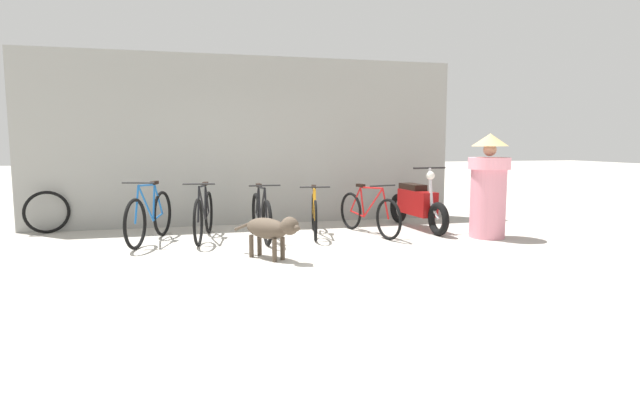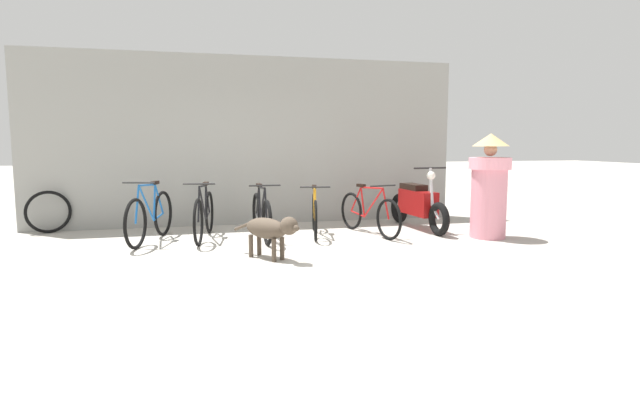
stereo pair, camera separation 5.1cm
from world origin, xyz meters
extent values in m
plane|color=#ADA89E|center=(0.00, 0.00, 0.00)|extent=(60.00, 60.00, 0.00)
cube|color=gray|center=(0.00, 3.11, 1.49)|extent=(7.65, 0.20, 2.99)
torus|color=black|center=(-1.77, 1.21, 0.35)|extent=(0.25, 0.69, 0.71)
torus|color=black|center=(-1.48, 2.20, 0.35)|extent=(0.25, 0.69, 0.71)
cylinder|color=#1959A5|center=(-1.66, 1.60, 0.59)|extent=(0.17, 0.50, 0.59)
cylinder|color=#1959A5|center=(-1.57, 1.88, 0.57)|extent=(0.06, 0.13, 0.54)
cylinder|color=#1959A5|center=(-1.64, 1.65, 0.85)|extent=(0.20, 0.58, 0.06)
cylinder|color=#1959A5|center=(-1.53, 2.02, 0.33)|extent=(0.14, 0.38, 0.08)
cylinder|color=#1959A5|center=(-1.52, 2.06, 0.59)|extent=(0.11, 0.30, 0.49)
cylinder|color=#1959A5|center=(-1.75, 1.29, 0.61)|extent=(0.08, 0.18, 0.52)
cube|color=black|center=(-1.56, 1.93, 0.86)|extent=(0.12, 0.19, 0.05)
cylinder|color=black|center=(-1.73, 1.36, 0.91)|extent=(0.45, 0.15, 0.02)
torus|color=black|center=(-0.93, 1.23, 0.34)|extent=(0.15, 0.68, 0.68)
torus|color=black|center=(-0.76, 2.26, 0.34)|extent=(0.15, 0.68, 0.68)
cylinder|color=black|center=(-0.87, 1.63, 0.56)|extent=(0.11, 0.52, 0.56)
cylinder|color=black|center=(-0.82, 1.93, 0.55)|extent=(0.05, 0.13, 0.52)
cylinder|color=black|center=(-0.86, 1.68, 0.82)|extent=(0.13, 0.60, 0.06)
cylinder|color=black|center=(-0.79, 2.07, 0.32)|extent=(0.09, 0.40, 0.08)
cylinder|color=black|center=(-0.78, 2.12, 0.57)|extent=(0.08, 0.31, 0.48)
cylinder|color=black|center=(-0.92, 1.31, 0.59)|extent=(0.06, 0.19, 0.50)
cube|color=black|center=(-0.81, 1.98, 0.83)|extent=(0.10, 0.19, 0.05)
cylinder|color=black|center=(-0.91, 1.39, 0.88)|extent=(0.46, 0.10, 0.02)
torus|color=black|center=(0.02, 1.04, 0.33)|extent=(0.08, 0.66, 0.66)
torus|color=black|center=(-0.02, 2.05, 0.33)|extent=(0.08, 0.66, 0.66)
cylinder|color=black|center=(0.01, 1.43, 0.55)|extent=(0.05, 0.50, 0.55)
cylinder|color=black|center=(0.00, 1.72, 0.53)|extent=(0.03, 0.13, 0.50)
cylinder|color=black|center=(0.01, 1.48, 0.79)|extent=(0.05, 0.58, 0.06)
cylinder|color=black|center=(-0.01, 1.86, 0.31)|extent=(0.04, 0.38, 0.08)
cylinder|color=black|center=(-0.01, 1.91, 0.55)|extent=(0.04, 0.30, 0.46)
cylinder|color=black|center=(0.02, 1.12, 0.57)|extent=(0.03, 0.18, 0.49)
cube|color=black|center=(0.00, 1.77, 0.81)|extent=(0.08, 0.18, 0.05)
cylinder|color=black|center=(0.02, 1.19, 0.85)|extent=(0.46, 0.04, 0.02)
torus|color=black|center=(0.77, 1.19, 0.31)|extent=(0.16, 0.61, 0.62)
torus|color=black|center=(0.95, 2.13, 0.31)|extent=(0.16, 0.61, 0.62)
cylinder|color=orange|center=(0.84, 1.56, 0.51)|extent=(0.12, 0.47, 0.51)
cylinder|color=orange|center=(0.89, 1.83, 0.50)|extent=(0.05, 0.13, 0.47)
cylinder|color=orange|center=(0.85, 1.61, 0.74)|extent=(0.13, 0.55, 0.06)
cylinder|color=orange|center=(0.92, 1.96, 0.29)|extent=(0.10, 0.36, 0.07)
cylinder|color=orange|center=(0.93, 2.01, 0.52)|extent=(0.08, 0.29, 0.43)
cylinder|color=orange|center=(0.78, 1.27, 0.53)|extent=(0.06, 0.17, 0.46)
cube|color=black|center=(0.90, 1.88, 0.76)|extent=(0.10, 0.19, 0.05)
cylinder|color=black|center=(0.80, 1.34, 0.80)|extent=(0.46, 0.11, 0.02)
torus|color=black|center=(1.86, 1.02, 0.31)|extent=(0.20, 0.62, 0.63)
torus|color=black|center=(1.59, 2.06, 0.31)|extent=(0.20, 0.62, 0.63)
cylinder|color=red|center=(1.76, 1.42, 0.52)|extent=(0.16, 0.52, 0.52)
cylinder|color=red|center=(1.68, 1.72, 0.50)|extent=(0.06, 0.14, 0.48)
cylinder|color=red|center=(1.74, 1.47, 0.76)|extent=(0.18, 0.61, 0.06)
cylinder|color=red|center=(1.64, 1.86, 0.29)|extent=(0.13, 0.40, 0.08)
cylinder|color=red|center=(1.63, 1.91, 0.53)|extent=(0.11, 0.32, 0.44)
cylinder|color=red|center=(1.84, 1.09, 0.54)|extent=(0.07, 0.19, 0.47)
cube|color=black|center=(1.67, 1.77, 0.77)|extent=(0.11, 0.19, 0.05)
cylinder|color=black|center=(1.82, 1.17, 0.81)|extent=(0.45, 0.14, 0.02)
torus|color=black|center=(2.75, 1.15, 0.27)|extent=(0.15, 0.54, 0.54)
torus|color=black|center=(2.65, 2.52, 0.27)|extent=(0.15, 0.54, 0.54)
cube|color=maroon|center=(2.70, 1.83, 0.45)|extent=(0.35, 0.93, 0.41)
cube|color=black|center=(2.69, 2.00, 0.71)|extent=(0.28, 0.60, 0.10)
cylinder|color=silver|center=(2.73, 1.41, 0.76)|extent=(0.06, 0.16, 0.61)
cylinder|color=silver|center=(2.75, 1.25, 0.36)|extent=(0.06, 0.23, 0.21)
cylinder|color=black|center=(2.73, 1.46, 1.06)|extent=(0.58, 0.07, 0.03)
sphere|color=silver|center=(2.73, 1.42, 0.94)|extent=(0.15, 0.15, 0.14)
ellipsoid|color=#4C3F33|center=(-0.09, 0.24, 0.39)|extent=(0.61, 0.69, 0.26)
cylinder|color=#4C3F33|center=(0.09, 0.12, 0.14)|extent=(0.08, 0.08, 0.29)
cylinder|color=#4C3F33|center=(-0.03, 0.03, 0.14)|extent=(0.08, 0.08, 0.29)
cylinder|color=#4C3F33|center=(-0.16, 0.45, 0.14)|extent=(0.08, 0.08, 0.29)
cylinder|color=#4C3F33|center=(-0.28, 0.36, 0.14)|extent=(0.08, 0.08, 0.29)
sphere|color=#4C3F33|center=(0.15, -0.08, 0.46)|extent=(0.31, 0.31, 0.22)
ellipsoid|color=#4C3F33|center=(0.20, -0.15, 0.44)|extent=(0.15, 0.15, 0.09)
cylinder|color=#4C3F33|center=(-0.37, 0.60, 0.36)|extent=(0.20, 0.25, 0.14)
cylinder|color=pink|center=(3.43, 0.85, 0.62)|extent=(0.75, 0.75, 1.24)
cylinder|color=#FFA0B2|center=(3.43, 0.85, 1.15)|extent=(0.88, 0.88, 0.18)
sphere|color=tan|center=(3.43, 0.85, 1.36)|extent=(0.27, 0.27, 0.20)
cone|color=tan|center=(3.43, 0.85, 1.51)|extent=(0.77, 0.77, 0.19)
torus|color=black|center=(-3.30, 2.85, 0.35)|extent=(0.66, 0.31, 0.69)
camera|label=1|loc=(-0.93, -5.95, 1.46)|focal=28.00mm
camera|label=2|loc=(-0.88, -5.96, 1.46)|focal=28.00mm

